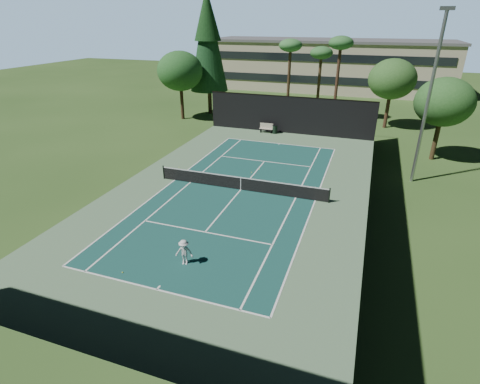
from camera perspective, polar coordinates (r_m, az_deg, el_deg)
The scene contains 22 objects.
ground at distance 27.61m, azimuth 0.10°, elevation 0.32°, with size 160.00×160.00×0.00m, color #2E4F1D.
apron_slab at distance 27.61m, azimuth 0.10°, elevation 0.33°, with size 18.00×32.00×0.01m, color #577A55.
court_surface at distance 27.60m, azimuth 0.10°, elevation 0.34°, with size 10.97×23.77×0.01m, color #164841.
court_lines at distance 27.60m, azimuth 0.10°, elevation 0.36°, with size 11.07×23.87×0.01m.
tennis_net at distance 27.38m, azimuth 0.11°, elevation 1.38°, with size 12.90×0.10×1.10m.
fence at distance 26.89m, azimuth 0.15°, elevation 4.27°, with size 18.04×32.05×4.03m.
player at distance 19.44m, azimuth -8.50°, elevation -9.08°, with size 0.92×0.53×1.43m, color silver.
tennis_ball_a at distance 19.88m, azimuth -17.45°, elevation -11.61°, with size 0.07×0.07×0.07m, color yellow.
tennis_ball_b at distance 30.70m, azimuth 1.78°, elevation 2.99°, with size 0.06×0.06×0.06m, color #B5CB2E.
tennis_ball_c at distance 31.39m, azimuth 2.97°, elevation 3.48°, with size 0.07×0.07×0.07m, color #D7EF36.
tennis_ball_d at distance 32.18m, azimuth -9.28°, elevation 3.72°, with size 0.07×0.07×0.07m, color #DBF337.
park_bench at distance 41.97m, azimuth 4.04°, elevation 9.75°, with size 1.50×0.45×1.02m.
trash_bin at distance 41.71m, azimuth 5.33°, elevation 9.51°, with size 0.56×0.56×0.95m.
pine_tree at distance 50.03m, azimuth -4.95°, elevation 22.62°, with size 4.80×4.80×15.00m.
palm_a at distance 48.90m, azimuth 7.69°, elevation 20.85°, with size 2.80×2.80×9.32m.
palm_b at distance 50.33m, azimuth 12.28°, elevation 19.70°, with size 2.80×2.80×8.42m.
palm_c at distance 46.98m, azimuth 15.09°, elevation 20.62°, with size 2.80×2.80×9.77m.
decid_tree_a at distance 46.13m, azimuth 22.18°, elevation 15.62°, with size 5.12×5.12×7.62m.
decid_tree_b at distance 36.72m, azimuth 28.67°, elevation 11.91°, with size 4.80×4.80×7.14m.
decid_tree_c at distance 47.62m, azimuth -9.13°, elevation 17.72°, with size 5.44×5.44×8.09m.
campus_building at distance 70.54m, azimuth 13.20°, elevation 18.39°, with size 40.50×12.50×8.30m.
light_pole at distance 30.35m, azimuth 26.83°, elevation 12.79°, with size 0.90×0.25×12.22m.
Camera 1 is at (8.27, -23.70, 11.50)m, focal length 28.00 mm.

